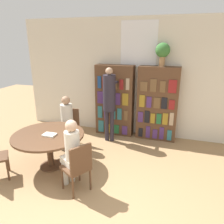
{
  "coord_description": "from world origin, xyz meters",
  "views": [
    {
      "loc": [
        1.05,
        -2.24,
        2.45
      ],
      "look_at": [
        -0.22,
        1.8,
        1.05
      ],
      "focal_mm": 35.0,
      "sensor_mm": 36.0,
      "label": 1
    }
  ],
  "objects_px": {
    "bookshelf_right": "(157,104)",
    "seated_reader_left": "(66,119)",
    "reading_table": "(49,139)",
    "chair_far_side": "(78,166)",
    "flower_vase": "(163,51)",
    "seated_reader_right": "(71,150)",
    "chair_left_side": "(70,125)",
    "bookshelf_left": "(115,101)",
    "librarian_standing": "(109,97)"
  },
  "relations": [
    {
      "from": "reading_table",
      "to": "seated_reader_left",
      "type": "height_order",
      "value": "seated_reader_left"
    },
    {
      "from": "seated_reader_right",
      "to": "bookshelf_left",
      "type": "bearing_deg",
      "value": 30.74
    },
    {
      "from": "bookshelf_left",
      "to": "chair_far_side",
      "type": "height_order",
      "value": "bookshelf_left"
    },
    {
      "from": "chair_left_side",
      "to": "bookshelf_left",
      "type": "bearing_deg",
      "value": -134.89
    },
    {
      "from": "bookshelf_left",
      "to": "flower_vase",
      "type": "relative_size",
      "value": 3.43
    },
    {
      "from": "flower_vase",
      "to": "librarian_standing",
      "type": "relative_size",
      "value": 0.29
    },
    {
      "from": "chair_left_side",
      "to": "chair_far_side",
      "type": "height_order",
      "value": "same"
    },
    {
      "from": "reading_table",
      "to": "chair_far_side",
      "type": "height_order",
      "value": "chair_far_side"
    },
    {
      "from": "seated_reader_right",
      "to": "chair_left_side",
      "type": "bearing_deg",
      "value": 60.18
    },
    {
      "from": "reading_table",
      "to": "chair_far_side",
      "type": "relative_size",
      "value": 1.55
    },
    {
      "from": "reading_table",
      "to": "seated_reader_right",
      "type": "bearing_deg",
      "value": -31.05
    },
    {
      "from": "bookshelf_left",
      "to": "bookshelf_right",
      "type": "bearing_deg",
      "value": -0.01
    },
    {
      "from": "seated_reader_right",
      "to": "librarian_standing",
      "type": "distance_m",
      "value": 2.0
    },
    {
      "from": "bookshelf_right",
      "to": "librarian_standing",
      "type": "relative_size",
      "value": 1.0
    },
    {
      "from": "bookshelf_left",
      "to": "librarian_standing",
      "type": "height_order",
      "value": "bookshelf_left"
    },
    {
      "from": "reading_table",
      "to": "bookshelf_left",
      "type": "bearing_deg",
      "value": 69.84
    },
    {
      "from": "flower_vase",
      "to": "chair_left_side",
      "type": "bearing_deg",
      "value": -153.38
    },
    {
      "from": "reading_table",
      "to": "librarian_standing",
      "type": "height_order",
      "value": "librarian_standing"
    },
    {
      "from": "seated_reader_left",
      "to": "librarian_standing",
      "type": "bearing_deg",
      "value": -146.24
    },
    {
      "from": "reading_table",
      "to": "chair_far_side",
      "type": "xyz_separation_m",
      "value": [
        0.88,
        -0.53,
        -0.12
      ]
    },
    {
      "from": "seated_reader_right",
      "to": "librarian_standing",
      "type": "height_order",
      "value": "librarian_standing"
    },
    {
      "from": "chair_left_side",
      "to": "seated_reader_right",
      "type": "bearing_deg",
      "value": 114.18
    },
    {
      "from": "flower_vase",
      "to": "seated_reader_right",
      "type": "height_order",
      "value": "flower_vase"
    },
    {
      "from": "chair_left_side",
      "to": "chair_far_side",
      "type": "xyz_separation_m",
      "value": [
        0.97,
        -1.56,
        0.0
      ]
    },
    {
      "from": "seated_reader_right",
      "to": "reading_table",
      "type": "bearing_deg",
      "value": 90.0
    },
    {
      "from": "chair_far_side",
      "to": "seated_reader_right",
      "type": "bearing_deg",
      "value": 90.0
    },
    {
      "from": "bookshelf_right",
      "to": "chair_left_side",
      "type": "distance_m",
      "value": 2.22
    },
    {
      "from": "seated_reader_right",
      "to": "librarian_standing",
      "type": "relative_size",
      "value": 0.68
    },
    {
      "from": "chair_far_side",
      "to": "librarian_standing",
      "type": "height_order",
      "value": "librarian_standing"
    },
    {
      "from": "reading_table",
      "to": "chair_far_side",
      "type": "distance_m",
      "value": 1.04
    },
    {
      "from": "flower_vase",
      "to": "seated_reader_right",
      "type": "distance_m",
      "value": 3.1
    },
    {
      "from": "seated_reader_left",
      "to": "librarian_standing",
      "type": "relative_size",
      "value": 0.68
    },
    {
      "from": "bookshelf_right",
      "to": "seated_reader_left",
      "type": "distance_m",
      "value": 2.26
    },
    {
      "from": "seated_reader_left",
      "to": "chair_left_side",
      "type": "bearing_deg",
      "value": -90.0
    },
    {
      "from": "bookshelf_right",
      "to": "reading_table",
      "type": "relative_size",
      "value": 1.34
    },
    {
      "from": "bookshelf_left",
      "to": "reading_table",
      "type": "distance_m",
      "value": 2.17
    },
    {
      "from": "bookshelf_left",
      "to": "chair_left_side",
      "type": "distance_m",
      "value": 1.36
    },
    {
      "from": "flower_vase",
      "to": "bookshelf_right",
      "type": "bearing_deg",
      "value": -173.28
    },
    {
      "from": "bookshelf_left",
      "to": "reading_table",
      "type": "relative_size",
      "value": 1.34
    },
    {
      "from": "reading_table",
      "to": "seated_reader_right",
      "type": "xyz_separation_m",
      "value": [
        0.73,
        -0.44,
        0.1
      ]
    },
    {
      "from": "bookshelf_right",
      "to": "flower_vase",
      "type": "height_order",
      "value": "flower_vase"
    },
    {
      "from": "bookshelf_right",
      "to": "seated_reader_left",
      "type": "relative_size",
      "value": 1.48
    },
    {
      "from": "flower_vase",
      "to": "bookshelf_left",
      "type": "bearing_deg",
      "value": -179.77
    },
    {
      "from": "chair_left_side",
      "to": "chair_far_side",
      "type": "distance_m",
      "value": 1.83
    },
    {
      "from": "bookshelf_left",
      "to": "bookshelf_right",
      "type": "relative_size",
      "value": 1.0
    },
    {
      "from": "chair_left_side",
      "to": "bookshelf_right",
      "type": "bearing_deg",
      "value": -157.96
    },
    {
      "from": "bookshelf_right",
      "to": "librarian_standing",
      "type": "bearing_deg",
      "value": -155.47
    },
    {
      "from": "seated_reader_left",
      "to": "librarian_standing",
      "type": "height_order",
      "value": "librarian_standing"
    },
    {
      "from": "bookshelf_right",
      "to": "chair_left_side",
      "type": "relative_size",
      "value": 2.08
    },
    {
      "from": "chair_far_side",
      "to": "seated_reader_right",
      "type": "xyz_separation_m",
      "value": [
        -0.16,
        0.09,
        0.22
      ]
    }
  ]
}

